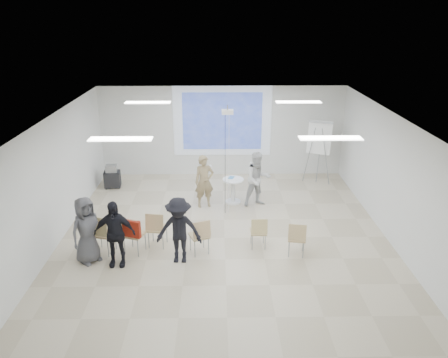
{
  "coord_description": "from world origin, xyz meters",
  "views": [
    {
      "loc": [
        -0.16,
        -9.52,
        5.26
      ],
      "look_at": [
        0.0,
        0.8,
        1.25
      ],
      "focal_mm": 35.0,
      "sensor_mm": 36.0,
      "label": 1
    }
  ],
  "objects_px": {
    "player_right": "(258,176)",
    "chair_left_mid": "(132,233)",
    "laptop": "(157,227)",
    "audience_mid": "(179,226)",
    "flipchart_easel": "(319,138)",
    "audience_left": "(114,229)",
    "chair_left_inner": "(156,227)",
    "chair_right_inner": "(259,230)",
    "audience_outer": "(86,226)",
    "player_left": "(204,178)",
    "pedestal_table": "(233,189)",
    "av_cart": "(112,177)",
    "chair_right_far": "(297,236)",
    "chair_far_left": "(101,231)",
    "chair_center": "(200,234)"
  },
  "relations": [
    {
      "from": "player_left",
      "to": "laptop",
      "type": "height_order",
      "value": "player_left"
    },
    {
      "from": "player_right",
      "to": "chair_left_inner",
      "type": "xyz_separation_m",
      "value": [
        -2.58,
        -2.36,
        -0.34
      ]
    },
    {
      "from": "chair_center",
      "to": "chair_right_inner",
      "type": "height_order",
      "value": "chair_center"
    },
    {
      "from": "chair_center",
      "to": "chair_right_inner",
      "type": "relative_size",
      "value": 1.09
    },
    {
      "from": "chair_left_inner",
      "to": "laptop",
      "type": "relative_size",
      "value": 2.73
    },
    {
      "from": "player_left",
      "to": "audience_outer",
      "type": "xyz_separation_m",
      "value": [
        -2.49,
        -2.89,
        0.0
      ]
    },
    {
      "from": "flipchart_easel",
      "to": "player_left",
      "type": "bearing_deg",
      "value": -129.96
    },
    {
      "from": "pedestal_table",
      "to": "player_right",
      "type": "distance_m",
      "value": 0.85
    },
    {
      "from": "pedestal_table",
      "to": "laptop",
      "type": "height_order",
      "value": "pedestal_table"
    },
    {
      "from": "chair_far_left",
      "to": "chair_right_inner",
      "type": "xyz_separation_m",
      "value": [
        3.59,
        0.2,
        -0.11
      ]
    },
    {
      "from": "chair_right_inner",
      "to": "audience_mid",
      "type": "height_order",
      "value": "audience_mid"
    },
    {
      "from": "player_right",
      "to": "av_cart",
      "type": "height_order",
      "value": "player_right"
    },
    {
      "from": "laptop",
      "to": "audience_mid",
      "type": "distance_m",
      "value": 1.01
    },
    {
      "from": "chair_right_far",
      "to": "player_right",
      "type": "bearing_deg",
      "value": 112.57
    },
    {
      "from": "chair_left_mid",
      "to": "chair_left_inner",
      "type": "distance_m",
      "value": 0.58
    },
    {
      "from": "chair_left_mid",
      "to": "audience_mid",
      "type": "bearing_deg",
      "value": 2.95
    },
    {
      "from": "player_right",
      "to": "chair_left_mid",
      "type": "height_order",
      "value": "player_right"
    },
    {
      "from": "chair_left_mid",
      "to": "chair_left_inner",
      "type": "height_order",
      "value": "chair_left_mid"
    },
    {
      "from": "chair_left_inner",
      "to": "audience_outer",
      "type": "height_order",
      "value": "audience_outer"
    },
    {
      "from": "player_left",
      "to": "chair_right_inner",
      "type": "relative_size",
      "value": 2.14
    },
    {
      "from": "player_left",
      "to": "audience_outer",
      "type": "bearing_deg",
      "value": -145.79
    },
    {
      "from": "chair_right_far",
      "to": "audience_left",
      "type": "relative_size",
      "value": 0.48
    },
    {
      "from": "player_left",
      "to": "chair_far_left",
      "type": "distance_m",
      "value": 3.46
    },
    {
      "from": "chair_center",
      "to": "av_cart",
      "type": "height_order",
      "value": "chair_center"
    },
    {
      "from": "chair_left_mid",
      "to": "chair_left_inner",
      "type": "xyz_separation_m",
      "value": [
        0.5,
        0.3,
        -0.01
      ]
    },
    {
      "from": "laptop",
      "to": "audience_left",
      "type": "distance_m",
      "value": 1.22
    },
    {
      "from": "audience_left",
      "to": "player_right",
      "type": "bearing_deg",
      "value": 42.45
    },
    {
      "from": "flipchart_easel",
      "to": "chair_far_left",
      "type": "bearing_deg",
      "value": -119.33
    },
    {
      "from": "player_right",
      "to": "flipchart_easel",
      "type": "height_order",
      "value": "flipchart_easel"
    },
    {
      "from": "chair_left_mid",
      "to": "av_cart",
      "type": "height_order",
      "value": "chair_left_mid"
    },
    {
      "from": "player_right",
      "to": "av_cart",
      "type": "relative_size",
      "value": 2.37
    },
    {
      "from": "laptop",
      "to": "audience_mid",
      "type": "xyz_separation_m",
      "value": [
        0.58,
        -0.73,
        0.38
      ]
    },
    {
      "from": "chair_far_left",
      "to": "audience_left",
      "type": "relative_size",
      "value": 0.57
    },
    {
      "from": "av_cart",
      "to": "flipchart_easel",
      "type": "bearing_deg",
      "value": -3.66
    },
    {
      "from": "audience_left",
      "to": "audience_outer",
      "type": "distance_m",
      "value": 0.66
    },
    {
      "from": "pedestal_table",
      "to": "player_left",
      "type": "height_order",
      "value": "player_left"
    },
    {
      "from": "chair_far_left",
      "to": "chair_left_inner",
      "type": "distance_m",
      "value": 1.24
    },
    {
      "from": "chair_right_inner",
      "to": "audience_mid",
      "type": "xyz_separation_m",
      "value": [
        -1.8,
        -0.54,
        0.4
      ]
    },
    {
      "from": "player_right",
      "to": "flipchart_easel",
      "type": "distance_m",
      "value": 2.74
    },
    {
      "from": "chair_center",
      "to": "flipchart_easel",
      "type": "relative_size",
      "value": 0.43
    },
    {
      "from": "chair_center",
      "to": "chair_right_inner",
      "type": "xyz_separation_m",
      "value": [
        1.35,
        0.24,
        -0.04
      ]
    },
    {
      "from": "chair_right_inner",
      "to": "audience_outer",
      "type": "xyz_separation_m",
      "value": [
        -3.82,
        -0.49,
        0.39
      ]
    },
    {
      "from": "chair_center",
      "to": "laptop",
      "type": "relative_size",
      "value": 2.63
    },
    {
      "from": "player_left",
      "to": "av_cart",
      "type": "relative_size",
      "value": 2.31
    },
    {
      "from": "audience_mid",
      "to": "flipchart_easel",
      "type": "distance_m",
      "value": 6.22
    },
    {
      "from": "pedestal_table",
      "to": "audience_outer",
      "type": "bearing_deg",
      "value": -136.72
    },
    {
      "from": "chair_right_far",
      "to": "audience_outer",
      "type": "relative_size",
      "value": 0.49
    },
    {
      "from": "chair_far_left",
      "to": "chair_left_inner",
      "type": "bearing_deg",
      "value": 28.04
    },
    {
      "from": "chair_left_mid",
      "to": "audience_outer",
      "type": "xyz_separation_m",
      "value": [
        -0.92,
        -0.29,
        0.31
      ]
    },
    {
      "from": "audience_left",
      "to": "chair_center",
      "type": "bearing_deg",
      "value": 12.41
    }
  ]
}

